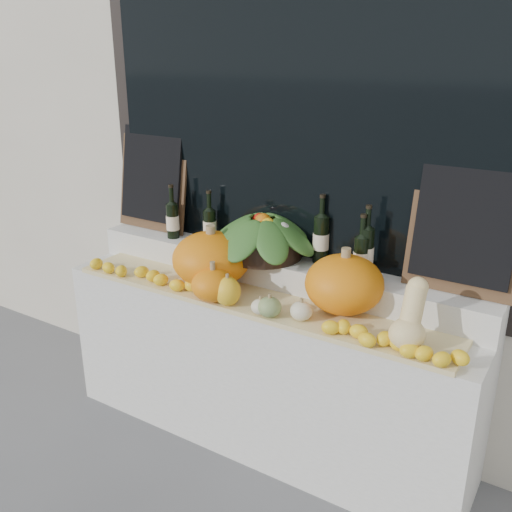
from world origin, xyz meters
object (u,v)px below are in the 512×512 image
pumpkin_left (211,259)px  butternut_squash (410,321)px  produce_bowl (263,235)px  wine_bottle_tall (321,239)px  pumpkin_right (344,284)px

pumpkin_left → butternut_squash: 1.11m
butternut_squash → produce_bowl: bearing=161.0°
pumpkin_left → produce_bowl: size_ratio=0.64×
produce_bowl → pumpkin_left: bearing=-133.7°
produce_bowl → wine_bottle_tall: bearing=14.5°
pumpkin_left → produce_bowl: bearing=46.3°
pumpkin_left → wine_bottle_tall: size_ratio=1.15×
pumpkin_right → wine_bottle_tall: bearing=136.8°
pumpkin_left → butternut_squash: (1.11, -0.11, -0.02)m
pumpkin_left → pumpkin_right: pumpkin_left is taller
pumpkin_right → pumpkin_left: bearing=-175.1°
pumpkin_left → produce_bowl: (0.20, 0.20, 0.11)m
pumpkin_left → pumpkin_right: (0.73, 0.06, -0.00)m
butternut_squash → pumpkin_right: bearing=155.2°
butternut_squash → wine_bottle_tall: size_ratio=0.81×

